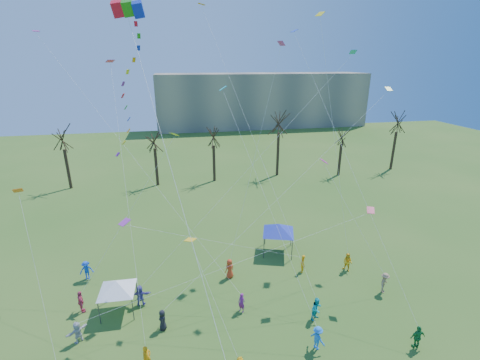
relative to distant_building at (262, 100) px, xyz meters
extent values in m
cube|color=gray|center=(0.00, 0.00, 0.00)|extent=(60.00, 14.00, 15.00)
cylinder|color=black|center=(-41.58, -45.27, -4.49)|extent=(0.44, 0.44, 6.03)
cylinder|color=black|center=(-28.66, -46.41, -4.59)|extent=(0.44, 0.44, 5.82)
cylinder|color=black|center=(-19.75, -46.13, -4.61)|extent=(0.44, 0.44, 5.79)
cylinder|color=black|center=(-8.99, -45.34, -3.89)|extent=(0.44, 0.44, 7.23)
cylinder|color=black|center=(1.23, -47.34, -4.82)|extent=(0.44, 0.44, 5.36)
cylinder|color=black|center=(11.97, -46.08, -4.15)|extent=(0.44, 0.44, 6.70)
cube|color=red|center=(-28.44, -73.36, 13.66)|extent=(0.78, 1.19, 1.18)
cube|color=#208712|center=(-27.84, -73.36, 13.66)|extent=(0.78, 1.19, 1.18)
cube|color=#0E26B4|center=(-27.24, -73.36, 13.66)|extent=(0.78, 1.19, 1.18)
cylinder|color=white|center=(-25.50, -80.27, 3.76)|extent=(0.02, 0.02, 23.24)
cylinder|color=#3F3F44|center=(-31.77, -75.62, -6.55)|extent=(0.07, 0.07, 1.91)
cylinder|color=#3F3F44|center=(-29.41, -75.68, -6.55)|extent=(0.07, 0.07, 1.91)
cylinder|color=#3F3F44|center=(-31.71, -73.26, -6.55)|extent=(0.07, 0.07, 1.91)
cylinder|color=#3F3F44|center=(-29.35, -73.33, -6.55)|extent=(0.07, 0.07, 1.91)
pyramid|color=white|center=(-30.56, -74.47, -5.19)|extent=(3.63, 3.63, 0.82)
cylinder|color=#3F3F44|center=(-17.79, -69.50, -6.41)|extent=(0.09, 0.09, 2.18)
cylinder|color=#3F3F44|center=(-15.22, -70.32, -6.41)|extent=(0.09, 0.09, 2.18)
cylinder|color=#3F3F44|center=(-16.97, -66.93, -6.41)|extent=(0.09, 0.09, 2.18)
cylinder|color=#3F3F44|center=(-14.40, -67.74, -6.41)|extent=(0.09, 0.09, 2.18)
pyramid|color=#2231AD|center=(-16.10, -68.62, -4.85)|extent=(3.96, 3.96, 0.93)
imported|color=orange|center=(-28.15, -80.15, -6.66)|extent=(0.71, 0.72, 1.67)
imported|color=blue|center=(-17.13, -80.76, -6.63)|extent=(1.11, 1.30, 1.74)
imported|color=#1A7A37|center=(-10.54, -81.97, -6.64)|extent=(1.03, 0.47, 1.73)
imported|color=silver|center=(-32.91, -77.06, -6.70)|extent=(1.44, 1.34, 1.61)
imported|color=black|center=(-27.26, -77.01, -6.70)|extent=(0.56, 0.82, 1.60)
imported|color=#822077|center=(-21.38, -76.34, -6.70)|extent=(0.67, 0.69, 1.60)
imported|color=#0CABB4|center=(-16.06, -78.20, -6.58)|extent=(1.11, 1.04, 1.83)
imported|color=#9C7B55|center=(-9.33, -76.39, -6.60)|extent=(1.33, 1.26, 1.81)
imported|color=#D84867|center=(-33.39, -74.03, -6.58)|extent=(0.85, 1.17, 1.84)
imported|color=#594EAA|center=(-29.04, -74.05, -6.63)|extent=(1.64, 0.63, 1.73)
imported|color=red|center=(-21.57, -71.93, -6.59)|extent=(1.05, 0.92, 1.81)
imported|color=#FF990D|center=(-14.93, -72.38, -6.64)|extent=(0.64, 0.74, 1.71)
imported|color=yellow|center=(-10.84, -73.01, -6.62)|extent=(1.04, 1.09, 1.76)
imported|color=blue|center=(-33.94, -69.71, -6.62)|extent=(1.20, 0.77, 1.77)
cube|color=#E8580C|center=(-34.78, -76.39, 3.54)|extent=(0.66, 0.70, 0.39)
cylinder|color=white|center=(-33.89, -78.52, -1.33)|extent=(0.01, 0.01, 10.42)
cube|color=#DF256D|center=(-30.27, -66.86, 10.69)|extent=(0.84, 0.93, 0.22)
cylinder|color=white|center=(-29.21, -73.51, 2.25)|extent=(0.01, 0.01, 21.29)
cube|color=yellow|center=(-25.02, -78.06, 0.12)|extent=(0.84, 0.83, 0.16)
cylinder|color=white|center=(-23.84, -80.10, -3.04)|extent=(0.01, 0.01, 7.57)
cube|color=#18B5B1|center=(-21.83, -71.56, 8.81)|extent=(0.53, 0.45, 0.34)
cylinder|color=white|center=(-19.48, -76.16, 1.30)|extent=(0.01, 0.01, 17.89)
cube|color=blue|center=(-14.27, -65.19, 13.29)|extent=(0.71, 0.64, 0.28)
cylinder|color=white|center=(-12.41, -73.58, 3.55)|extent=(0.01, 0.01, 25.69)
cube|color=#B8173C|center=(-11.07, -75.66, -0.17)|extent=(0.78, 0.85, 0.32)
cylinder|color=white|center=(-21.99, -76.36, -3.19)|extent=(0.01, 0.01, 22.60)
cube|color=#9DD832|center=(-6.16, -68.59, 8.31)|extent=(0.57, 0.66, 0.34)
cylinder|color=white|center=(-16.71, -72.80, 1.05)|extent=(0.01, 0.01, 26.74)
cube|color=#A42F93|center=(-36.64, -62.86, 13.12)|extent=(0.78, 0.86, 0.17)
cylinder|color=white|center=(-29.01, -69.60, 3.46)|extent=(0.01, 0.01, 27.80)
cube|color=#FE980D|center=(-22.27, -61.46, 15.77)|extent=(0.67, 0.51, 0.19)
cylinder|color=white|center=(-19.17, -69.83, 4.78)|extent=(0.01, 0.01, 28.00)
cube|color=#D9248A|center=(-14.26, -73.52, 3.33)|extent=(0.68, 0.63, 0.39)
cylinder|color=white|center=(-11.79, -74.95, -1.43)|extent=(0.01, 0.01, 10.77)
cube|color=#DDF119|center=(-25.59, -71.78, 5.57)|extent=(0.73, 0.72, 0.31)
cylinder|color=white|center=(-29.49, -72.91, -0.31)|extent=(0.01, 0.01, 13.97)
cube|color=#189EB8|center=(-8.89, -66.42, 11.49)|extent=(0.70, 0.79, 0.37)
cylinder|color=white|center=(-18.97, -70.23, 2.65)|extent=(0.01, 0.01, 27.62)
cube|color=#B734A1|center=(-15.79, -66.26, 12.18)|extent=(0.81, 0.81, 0.40)
cylinder|color=white|center=(-18.68, -69.09, 2.99)|extent=(0.01, 0.01, 19.72)
cube|color=purple|center=(-29.22, -75.62, 0.56)|extent=(0.88, 0.87, 0.26)
cylinder|color=white|center=(-22.08, -74.00, -2.82)|extent=(0.01, 0.01, 15.97)
cube|color=yellow|center=(-13.76, -69.57, 14.18)|extent=(0.84, 0.83, 0.39)
cylinder|color=white|center=(-12.30, -71.29, 3.99)|extent=(0.01, 0.01, 20.48)
camera|label=1|loc=(-25.53, -96.77, 10.67)|focal=25.00mm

